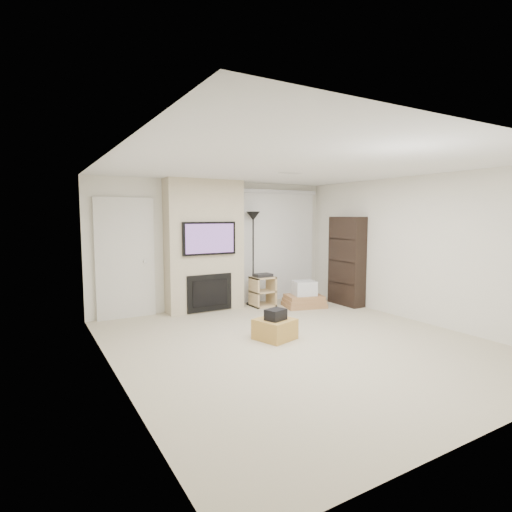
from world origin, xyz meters
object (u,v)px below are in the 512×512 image
ottoman (275,329)px  bookshelf (347,261)px  floor_lamp (253,232)px  box_stack (304,297)px  av_stand (263,289)px

ottoman → bookshelf: (2.53, 1.21, 0.75)m
floor_lamp → box_stack: floor_lamp is taller
bookshelf → av_stand: bearing=154.7°
av_stand → bookshelf: bookshelf is taller
floor_lamp → bookshelf: size_ratio=1.06×
ottoman → bookshelf: bookshelf is taller
ottoman → av_stand: bearing=63.5°
box_stack → bookshelf: (0.87, -0.27, 0.70)m
floor_lamp → av_stand: size_ratio=2.88×
floor_lamp → ottoman: bearing=-112.1°
ottoman → av_stand: (0.97, 1.95, 0.20)m
av_stand → bookshelf: size_ratio=0.37×
floor_lamp → av_stand: 1.18m
floor_lamp → bookshelf: (1.65, -0.97, -0.60)m
box_stack → bookshelf: bookshelf is taller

